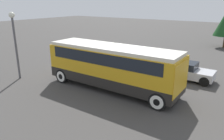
{
  "coord_description": "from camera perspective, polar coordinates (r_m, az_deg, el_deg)",
  "views": [
    {
      "loc": [
        8.21,
        -11.89,
        5.92
      ],
      "look_at": [
        0.0,
        0.0,
        1.38
      ],
      "focal_mm": 35.0,
      "sensor_mm": 36.0,
      "label": 1
    }
  ],
  "objects": [
    {
      "name": "ground_plane",
      "position": [
        15.61,
        -0.0,
        -4.83
      ],
      "size": [
        120.0,
        120.0,
        0.0
      ],
      "primitive_type": "plane",
      "color": "#423F3D"
    },
    {
      "name": "tour_bus",
      "position": [
        14.96,
        0.3,
        1.64
      ],
      "size": [
        9.6,
        2.69,
        3.06
      ],
      "color": "black",
      "rests_on": "ground_plane"
    },
    {
      "name": "parked_car_near",
      "position": [
        22.9,
        7.0,
        4.17
      ],
      "size": [
        4.52,
        1.79,
        1.45
      ],
      "color": "navy",
      "rests_on": "ground_plane"
    },
    {
      "name": "parked_car_mid",
      "position": [
        18.27,
        17.72,
        0.03
      ],
      "size": [
        4.79,
        1.84,
        1.4
      ],
      "color": "#BCBCC1",
      "rests_on": "ground_plane"
    },
    {
      "name": "parked_car_far",
      "position": [
        21.52,
        -1.25,
        3.26
      ],
      "size": [
        4.16,
        1.79,
        1.29
      ],
      "color": "silver",
      "rests_on": "ground_plane"
    },
    {
      "name": "lamp_post",
      "position": [
        18.41,
        -24.13,
        8.26
      ],
      "size": [
        0.44,
        0.44,
        5.2
      ],
      "color": "#515156",
      "rests_on": "ground_plane"
    }
  ]
}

